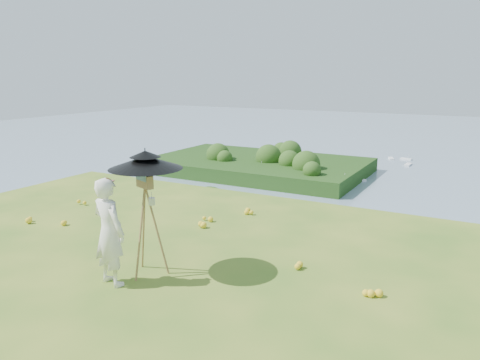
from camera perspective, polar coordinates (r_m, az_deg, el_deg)
The scene contains 11 objects.
ground at distance 6.74m, azimuth -19.25°, elevation -15.70°, with size 14.00×14.00×0.00m, color #3F7020.
shoreline_tier at distance 88.15m, azimuth 23.52°, elevation -14.69°, with size 170.00×28.00×8.00m, color #685E53.
peninsula at distance 180.54m, azimuth 2.19°, elevation 2.56°, with size 90.00×60.00×12.00m, color #16330E, non-canonical shape.
slope_trees at distance 43.12m, azimuth 20.53°, elevation -12.93°, with size 110.00×50.00×6.00m, color #284F17, non-canonical shape.
harbor_town at distance 85.46m, azimuth 23.91°, elevation -10.80°, with size 110.00×22.00×5.00m, color silver, non-canonical shape.
moored_boats at distance 169.76m, azimuth 22.34°, elevation -0.68°, with size 140.00×140.00×0.70m, color white, non-canonical shape.
wildflowers at distance 6.86m, azimuth -17.70°, elevation -14.49°, with size 10.00×10.50×0.12m, color yellow, non-canonical shape.
painter at distance 7.30m, azimuth -15.67°, elevation -6.10°, with size 0.61×0.40×1.66m, color white.
field_easel at distance 7.50m, azimuth -11.32°, elevation -4.92°, with size 0.67×0.67×1.77m, color olive, non-canonical shape.
sun_umbrella at distance 7.30m, azimuth -11.43°, elevation 1.59°, with size 1.14×1.14×0.58m, color black, non-canonical shape.
painter_cap at distance 7.09m, azimuth -16.05°, elevation -0.08°, with size 0.18×0.22×0.10m, color #BF686D, non-canonical shape.
Camera 1 is at (4.56, -3.85, 3.14)m, focal length 35.00 mm.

